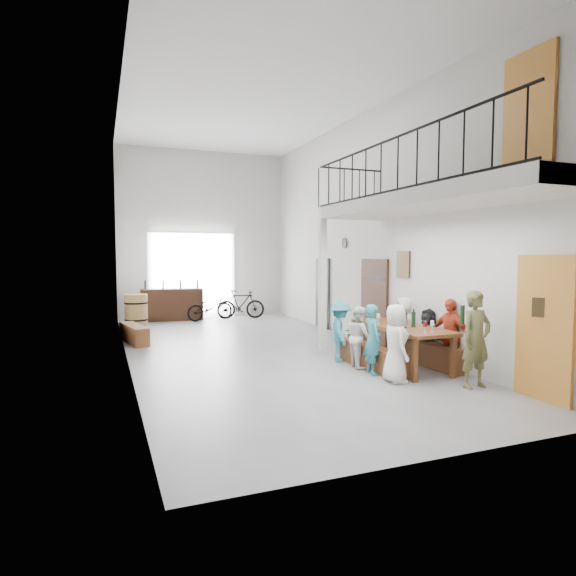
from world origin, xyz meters
name	(u,v)px	position (x,y,z in m)	size (l,w,h in m)	color
floor	(260,351)	(0.00, 0.00, 0.00)	(12.00, 12.00, 0.00)	slate
room_walls	(259,187)	(0.00, 0.00, 3.55)	(12.00, 12.00, 12.00)	silver
gateway_portal	(192,276)	(-0.40, 5.94, 1.40)	(2.80, 0.08, 2.80)	white
right_wall_decor	(416,273)	(2.70, -1.87, 1.74)	(0.07, 8.28, 5.07)	#AF6D26
balcony	(427,204)	(1.98, -3.13, 2.96)	(1.52, 5.62, 4.00)	silver
tasting_table	(402,330)	(1.98, -2.46, 0.71)	(0.95, 2.26, 0.79)	brown
bench_inner	(372,357)	(1.40, -2.37, 0.22)	(0.30, 1.89, 0.43)	brown
bench_wall	(423,353)	(2.51, -2.41, 0.23)	(0.25, 1.96, 0.45)	brown
tableware	(406,320)	(1.94, -2.66, 0.93)	(0.54, 1.27, 0.35)	black
side_bench	(134,334)	(-2.50, 2.01, 0.21)	(0.33, 1.51, 0.42)	brown
oak_barrel	(136,311)	(-2.29, 4.41, 0.48)	(0.66, 0.66, 0.97)	olive
serving_counter	(172,305)	(-1.11, 5.65, 0.51)	(1.92, 0.53, 1.01)	#341D11
counter_bottles	(172,284)	(-1.11, 5.66, 1.15)	(1.67, 0.26, 0.28)	black
guest_left_a	(396,343)	(1.29, -3.29, 0.65)	(0.63, 0.41, 1.29)	white
guest_left_b	(372,339)	(1.22, -2.67, 0.62)	(0.45, 0.30, 1.24)	teal
guest_left_c	(359,337)	(1.26, -2.15, 0.58)	(0.56, 0.44, 1.15)	white
guest_left_d	(340,332)	(1.16, -1.57, 0.59)	(0.76, 0.44, 1.18)	teal
guest_right_a	(450,335)	(2.63, -3.00, 0.66)	(0.77, 0.32, 1.32)	#B93B1F
guest_right_b	(427,336)	(2.62, -2.38, 0.54)	(1.00, 0.32, 1.07)	black
guest_right_c	(404,328)	(2.51, -1.77, 0.62)	(0.61, 0.39, 1.24)	white
host_standing	(476,339)	(2.29, -4.02, 0.77)	(0.56, 0.37, 1.54)	brown
potted_plant	(352,333)	(2.45, 0.27, 0.20)	(0.36, 0.31, 0.40)	#1C5519
bicycle_near	(210,307)	(0.02, 5.21, 0.42)	(0.55, 1.58, 0.83)	black
bicycle_far	(241,304)	(1.05, 5.26, 0.47)	(0.44, 1.56, 0.94)	black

